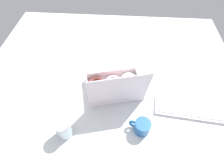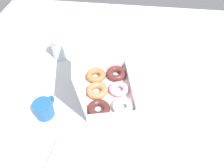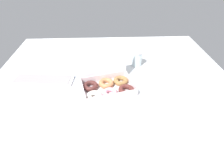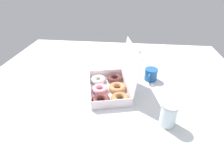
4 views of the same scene
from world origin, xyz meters
TOP-DOWN VIEW (x-y plane):
  - ground_plane at (0.00, 0.00)cm, footprint 180.00×180.00cm
  - donut_box at (-3.47, -0.08)cm, footprint 39.13×33.43cm
  - coffee_mug at (-19.82, 25.12)cm, footprint 11.86×8.62cm
  - glass_jar at (21.12, 30.23)cm, footprint 8.24×8.24cm
  - paper_napkin at (-21.87, -26.88)cm, footprint 14.91×13.01cm

SIDE VIEW (x-z plane):
  - ground_plane at x=0.00cm, z-range -2.00..0.00cm
  - paper_napkin at x=-21.87cm, z-range 0.00..0.15cm
  - donut_box at x=-3.47cm, z-range -10.81..17.76cm
  - coffee_mug at x=-19.82cm, z-range 0.10..8.17cm
  - glass_jar at x=21.12cm, z-range 0.05..12.34cm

